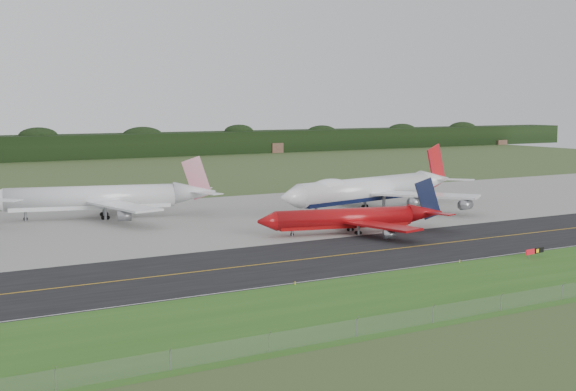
{
  "coord_description": "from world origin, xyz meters",
  "views": [
    {
      "loc": [
        -96.76,
        -124.87,
        28.16
      ],
      "look_at": [
        -10.4,
        22.0,
        8.27
      ],
      "focal_mm": 50.0,
      "sensor_mm": 36.0,
      "label": 1
    }
  ],
  "objects_px": {
    "jet_ba_747": "(371,189)",
    "jet_red_737": "(354,218)",
    "jet_star_tail": "(103,198)",
    "taxiway_sign": "(535,251)"
  },
  "relations": [
    {
      "from": "jet_ba_747",
      "to": "jet_red_737",
      "type": "bearing_deg",
      "value": -131.91
    },
    {
      "from": "jet_ba_747",
      "to": "jet_star_tail",
      "type": "xyz_separation_m",
      "value": [
        -64.55,
        21.83,
        -0.67
      ]
    },
    {
      "from": "jet_star_tail",
      "to": "taxiway_sign",
      "type": "relative_size",
      "value": 10.87
    },
    {
      "from": "jet_star_tail",
      "to": "taxiway_sign",
      "type": "bearing_deg",
      "value": -59.73
    },
    {
      "from": "jet_star_tail",
      "to": "jet_ba_747",
      "type": "bearing_deg",
      "value": -18.69
    },
    {
      "from": "jet_ba_747",
      "to": "jet_red_737",
      "type": "xyz_separation_m",
      "value": [
        -24.81,
        -27.63,
        -2.39
      ]
    },
    {
      "from": "jet_ba_747",
      "to": "jet_star_tail",
      "type": "distance_m",
      "value": 68.14
    },
    {
      "from": "taxiway_sign",
      "to": "jet_ba_747",
      "type": "bearing_deg",
      "value": 79.42
    },
    {
      "from": "jet_red_737",
      "to": "taxiway_sign",
      "type": "height_order",
      "value": "jet_red_737"
    },
    {
      "from": "jet_red_737",
      "to": "jet_star_tail",
      "type": "distance_m",
      "value": 63.48
    }
  ]
}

